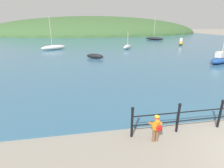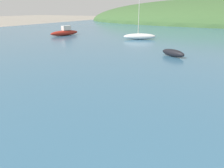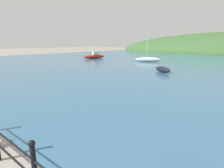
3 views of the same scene
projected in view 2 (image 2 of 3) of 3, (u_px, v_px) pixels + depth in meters
boat_twin_mast at (65, 32)px, 28.96m from camera, size 2.25×4.35×1.25m
boat_mid_harbor at (140, 36)px, 25.25m from camera, size 3.70×2.64×4.76m
boat_green_fishing at (173, 53)px, 16.16m from camera, size 2.06×1.51×0.54m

